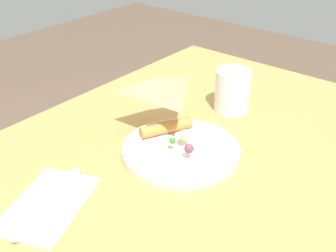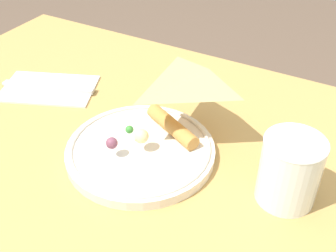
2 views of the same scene
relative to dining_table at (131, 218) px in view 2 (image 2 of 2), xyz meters
name	(u,v)px [view 2 (image 2 of 2)]	position (x,y,z in m)	size (l,w,h in m)	color
dining_table	(131,218)	(0.00, 0.00, 0.00)	(1.06, 0.79, 0.74)	tan
plate_pizza	(139,147)	(0.00, -0.04, 0.13)	(0.23, 0.23, 0.05)	silver
milk_glass	(290,171)	(-0.22, -0.06, 0.16)	(0.08, 0.08, 0.10)	white
napkin_folded	(49,89)	(0.26, -0.12, 0.11)	(0.21, 0.17, 0.00)	white
butter_knife	(53,87)	(0.25, -0.12, 0.12)	(0.18, 0.08, 0.01)	#B2B2B7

